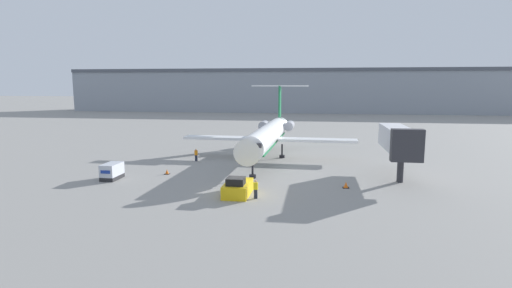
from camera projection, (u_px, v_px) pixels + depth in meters
The scene contains 10 objects.
ground_plane at pixel (240, 195), 38.88m from camera, with size 600.00×600.00×0.00m, color gray.
terminal_building at pixel (298, 90), 154.97m from camera, with size 180.00×16.80×16.65m.
airplane_main at pixel (268, 134), 57.69m from camera, with size 25.30×30.78×10.54m.
pushback_tug at pixel (238, 188), 38.91m from camera, with size 2.39×4.53×1.95m.
luggage_cart at pixel (112, 171), 45.37m from camera, with size 1.60×2.88×1.82m.
worker_near_tug at pixel (256, 189), 37.68m from camera, with size 0.40×0.25×1.81m.
worker_by_wing at pixel (196, 155), 56.07m from camera, with size 0.40×0.25×1.78m.
traffic_cone_left at pixel (167, 172), 48.00m from camera, with size 0.60×0.60×0.60m.
traffic_cone_right at pixel (346, 185), 41.61m from camera, with size 0.69×0.69×0.65m.
jet_bridge at pixel (398, 140), 45.51m from camera, with size 3.20×11.23×6.19m.
Camera 1 is at (7.24, -37.04, 10.71)m, focal length 28.00 mm.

